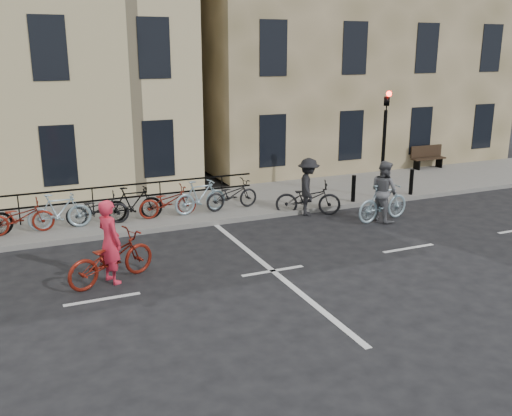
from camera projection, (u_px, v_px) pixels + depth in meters
name	position (u px, v px, depth m)	size (l,w,h in m)	color
ground	(273.00, 271.00, 13.63)	(120.00, 120.00, 0.00)	black
sidewalk	(70.00, 221.00, 17.36)	(46.00, 4.00, 0.15)	slate
building_east	(329.00, 26.00, 26.91)	(14.00, 10.00, 12.00)	olive
traffic_light	(385.00, 131.00, 19.19)	(0.18, 0.30, 3.90)	black
bollard_east	(353.00, 188.00, 19.15)	(0.14, 0.14, 0.90)	black
bollard_west	(411.00, 182.00, 20.07)	(0.14, 0.14, 0.90)	black
bench	(427.00, 156.00, 24.51)	(1.60, 0.41, 0.97)	black
parked_bikes	(97.00, 208.00, 16.63)	(10.40, 1.23, 1.05)	black
cyclist_pink	(111.00, 254.00, 12.84)	(2.29, 1.53, 1.93)	maroon
cyclist_grey	(384.00, 197.00, 17.43)	(2.00, 1.00, 1.88)	#90AEBD
cyclist_dark	(308.00, 193.00, 18.06)	(2.17, 1.52, 1.84)	black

